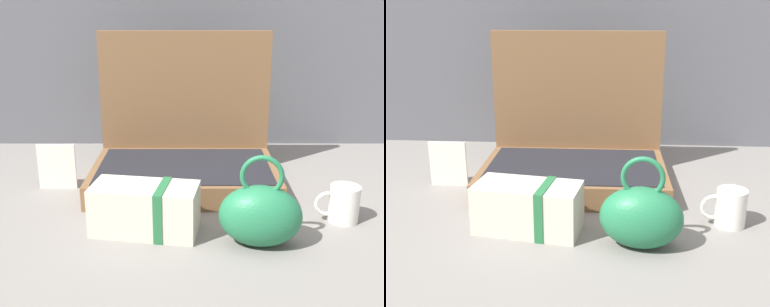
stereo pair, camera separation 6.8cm
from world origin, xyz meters
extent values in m
plane|color=slate|center=(0.00, 0.00, 0.00)|extent=(6.00, 6.00, 0.00)
cube|color=brown|center=(-0.04, 0.13, 0.03)|extent=(0.51, 0.33, 0.06)
cube|color=black|center=(-0.04, 0.13, 0.07)|extent=(0.47, 0.30, 0.00)
cube|color=brown|center=(-0.04, 0.30, 0.21)|extent=(0.51, 0.02, 0.42)
ellipsoid|color=#237247|center=(0.12, -0.20, 0.07)|extent=(0.19, 0.13, 0.14)
torus|color=#237247|center=(0.12, -0.20, 0.16)|extent=(0.09, 0.02, 0.09)
cube|color=beige|center=(-0.13, -0.14, 0.06)|extent=(0.25, 0.15, 0.11)
cube|color=#236638|center=(-0.09, -0.15, 0.06)|extent=(0.04, 0.12, 0.12)
cylinder|color=silver|center=(0.34, -0.09, 0.04)|extent=(0.07, 0.07, 0.09)
torus|color=silver|center=(0.30, -0.09, 0.04)|extent=(0.06, 0.01, 0.06)
cube|color=silver|center=(-0.40, 0.12, 0.06)|extent=(0.10, 0.01, 0.13)
camera|label=1|loc=(-0.02, -1.12, 0.51)|focal=44.43mm
camera|label=2|loc=(0.05, -1.12, 0.51)|focal=44.43mm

